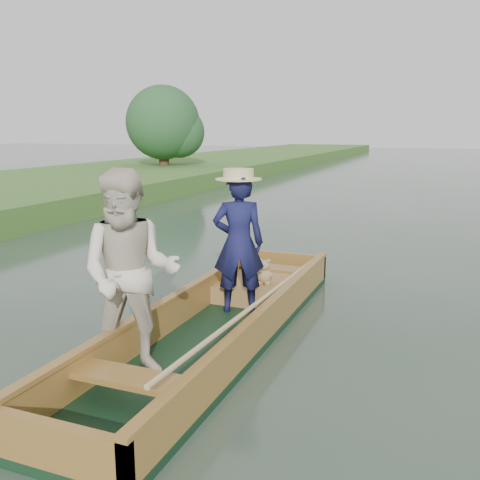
% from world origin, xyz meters
% --- Properties ---
extents(ground, '(120.00, 120.00, 0.00)m').
position_xyz_m(ground, '(0.00, 0.00, 0.00)').
color(ground, '#283D30').
rests_on(ground, ground).
extents(punt, '(1.39, 5.00, 1.85)m').
position_xyz_m(punt, '(-0.15, -0.26, 0.63)').
color(punt, black).
rests_on(punt, ground).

